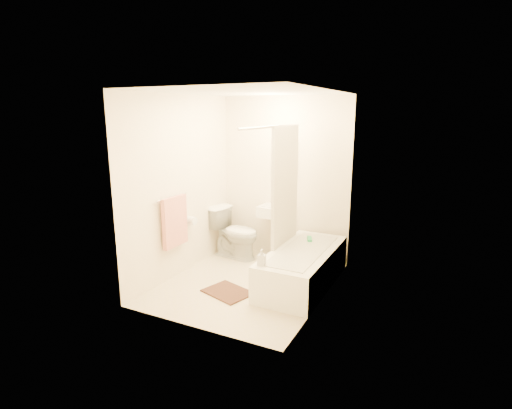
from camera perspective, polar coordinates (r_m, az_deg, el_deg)
The scene contains 17 objects.
floor at distance 5.27m, azimuth -1.23°, elevation -11.21°, with size 2.40×2.40×0.00m, color beige.
ceiling at distance 4.81m, azimuth -1.38°, elevation 15.84°, with size 2.40×2.40×0.00m, color white.
wall_back at distance 5.97m, azimuth 4.07°, elevation 3.71°, with size 2.00×0.02×2.40m, color beige.
wall_left at distance 5.43m, azimuth -10.69°, elevation 2.58°, with size 0.02×2.40×2.40m, color beige.
wall_right at distance 4.53m, azimuth 9.95°, elevation 0.55°, with size 0.02×2.40×2.40m, color beige.
mirror at distance 5.91m, azimuth 4.04°, elevation 6.55°, with size 0.40×0.03×0.55m, color white.
curtain_rod at distance 4.77m, azimuth 2.47°, elevation 11.05°, with size 0.03×0.03×1.70m, color silver.
shower_curtain at distance 5.22m, azimuth 4.18°, elevation 2.58°, with size 0.04×0.80×1.55m, color silver.
towel_bar at distance 5.24m, azimuth -11.93°, elevation 1.02°, with size 0.02×0.02×0.60m, color silver.
towel at distance 5.29m, azimuth -11.51°, elevation -2.40°, with size 0.06×0.45×0.66m, color #CC7266.
toilet_paper at distance 5.60m, azimuth -9.16°, elevation -2.30°, with size 0.12×0.12×0.11m, color white.
toilet at distance 6.08m, azimuth -2.97°, elevation -4.08°, with size 0.43×0.77×0.75m, color white.
sink at distance 6.05m, azimuth 2.70°, elevation -3.58°, with size 0.44×0.36×0.87m, color white, non-canonical shape.
bathtub at distance 5.20m, azimuth 6.69°, elevation -8.91°, with size 0.71×1.63×0.46m, color white, non-canonical shape.
bath_mat at distance 5.03m, azimuth -4.06°, elevation -12.36°, with size 0.56×0.42×0.02m, color #4C2621.
soap_bottle at distance 4.58m, azimuth 0.81°, elevation -7.55°, with size 0.09×0.09×0.19m, color silver.
scrub_brush at distance 5.50m, azimuth 7.65°, elevation -4.93°, with size 0.06×0.20×0.04m, color #30BB61.
Camera 1 is at (2.24, -4.25, 2.16)m, focal length 28.00 mm.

